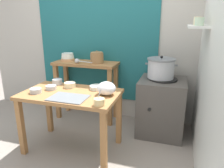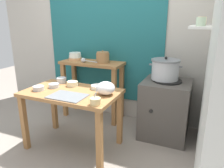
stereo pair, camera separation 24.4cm
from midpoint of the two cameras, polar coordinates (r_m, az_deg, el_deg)
ground_plane at (r=2.84m, az=-6.14°, el=-15.86°), size 9.00×9.00×0.00m
wall_back at (r=3.36m, az=3.89°, el=13.01°), size 4.40×0.12×2.60m
wall_right at (r=2.28m, az=28.46°, el=9.06°), size 0.30×3.20×2.60m
prep_table at (r=2.58m, az=-7.88°, el=-4.25°), size 1.10×0.66×0.72m
back_shelf_table at (r=3.34m, az=-3.13°, el=2.14°), size 0.96×0.40×0.90m
stove_block at (r=3.00m, az=16.11°, el=-6.27°), size 0.60×0.61×0.78m
steamer_pot at (r=2.86m, az=16.23°, el=3.71°), size 0.41×0.36×0.29m
clay_pot at (r=3.20m, az=-0.26°, el=6.99°), size 0.19×0.19×0.18m
bowl_stack_enamel at (r=3.45m, az=-7.65°, el=7.19°), size 0.20×0.20×0.12m
ladle at (r=3.22m, az=-5.25°, el=6.21°), size 0.30×0.10×0.07m
serving_tray at (r=2.37m, az=-8.73°, el=-3.24°), size 0.40×0.28×0.01m
plastic_bag at (r=2.38m, az=1.24°, el=-1.15°), size 0.21×0.21×0.15m
prep_bowl_0 at (r=2.70m, az=-12.56°, el=-0.40°), size 0.13×0.13×0.05m
prep_bowl_1 at (r=2.72m, az=-7.85°, el=0.10°), size 0.13×0.13×0.06m
prep_bowl_2 at (r=2.64m, az=-16.30°, el=-1.06°), size 0.13×0.13×0.05m
prep_bowl_3 at (r=2.11m, az=-1.11°, el=-4.58°), size 0.11×0.11×0.16m
prep_bowl_4 at (r=2.89m, az=-10.83°, el=1.04°), size 0.13×0.13×0.07m
prep_bowl_5 at (r=2.59m, az=-1.08°, el=-0.77°), size 0.17×0.17×0.04m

